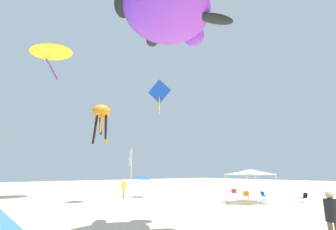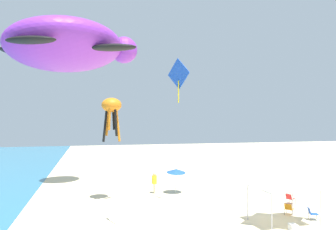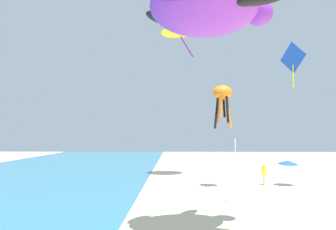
{
  "view_description": "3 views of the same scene",
  "coord_description": "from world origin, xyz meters",
  "px_view_note": "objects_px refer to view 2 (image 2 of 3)",
  "views": [
    {
      "loc": [
        -14.58,
        18.71,
        2.58
      ],
      "look_at": [
        0.37,
        6.7,
        6.85
      ],
      "focal_mm": 27.17,
      "sensor_mm": 36.0,
      "label": 1
    },
    {
      "loc": [
        -21.02,
        11.06,
        6.88
      ],
      "look_at": [
        0.37,
        6.28,
        6.97
      ],
      "focal_mm": 35.98,
      "sensor_mm": 36.0,
      "label": 2
    },
    {
      "loc": [
        -20.03,
        13.54,
        4.44
      ],
      "look_at": [
        0.37,
        13.92,
        5.62
      ],
      "focal_mm": 34.73,
      "sensor_mm": 36.0,
      "label": 3
    }
  ],
  "objects_px": {
    "folding_chair_left_of_tent": "(290,198)",
    "cooler_box": "(293,227)",
    "folding_chair_near_cooler": "(289,208)",
    "person_beachcomber": "(154,181)",
    "folding_chair_facing_ocean": "(312,213)",
    "banner_flag": "(115,185)",
    "kite_diamond_blue": "(178,75)",
    "kite_delta_yellow": "(75,29)",
    "canopy_tent": "(283,184)",
    "beach_umbrella": "(176,171)",
    "kite_turtle_purple": "(68,47)",
    "kite_octopus_orange": "(112,107)"
  },
  "relations": [
    {
      "from": "kite_turtle_purple",
      "to": "kite_octopus_orange",
      "type": "distance_m",
      "value": 13.06
    },
    {
      "from": "beach_umbrella",
      "to": "canopy_tent",
      "type": "bearing_deg",
      "value": -154.79
    },
    {
      "from": "folding_chair_left_of_tent",
      "to": "person_beachcomber",
      "type": "height_order",
      "value": "person_beachcomber"
    },
    {
      "from": "folding_chair_left_of_tent",
      "to": "cooler_box",
      "type": "height_order",
      "value": "folding_chair_left_of_tent"
    },
    {
      "from": "cooler_box",
      "to": "kite_diamond_blue",
      "type": "height_order",
      "value": "kite_diamond_blue"
    },
    {
      "from": "canopy_tent",
      "to": "kite_turtle_purple",
      "type": "xyz_separation_m",
      "value": [
        -4.87,
        12.89,
        7.27
      ]
    },
    {
      "from": "folding_chair_near_cooler",
      "to": "folding_chair_left_of_tent",
      "type": "bearing_deg",
      "value": -75.26
    },
    {
      "from": "canopy_tent",
      "to": "banner_flag",
      "type": "distance_m",
      "value": 10.74
    },
    {
      "from": "kite_delta_yellow",
      "to": "person_beachcomber",
      "type": "bearing_deg",
      "value": 76.9
    },
    {
      "from": "folding_chair_near_cooler",
      "to": "person_beachcomber",
      "type": "bearing_deg",
      "value": 1.38
    },
    {
      "from": "cooler_box",
      "to": "kite_octopus_orange",
      "type": "xyz_separation_m",
      "value": [
        9.1,
        10.31,
        7.4
      ]
    },
    {
      "from": "folding_chair_left_of_tent",
      "to": "kite_turtle_purple",
      "type": "distance_m",
      "value": 20.73
    },
    {
      "from": "banner_flag",
      "to": "kite_turtle_purple",
      "type": "relative_size",
      "value": 0.68
    },
    {
      "from": "canopy_tent",
      "to": "person_beachcomber",
      "type": "distance_m",
      "value": 12.21
    },
    {
      "from": "cooler_box",
      "to": "canopy_tent",
      "type": "bearing_deg",
      "value": -5.77
    },
    {
      "from": "banner_flag",
      "to": "kite_diamond_blue",
      "type": "height_order",
      "value": "kite_diamond_blue"
    },
    {
      "from": "kite_diamond_blue",
      "to": "cooler_box",
      "type": "bearing_deg",
      "value": 1.92
    },
    {
      "from": "canopy_tent",
      "to": "kite_delta_yellow",
      "type": "height_order",
      "value": "kite_delta_yellow"
    },
    {
      "from": "person_beachcomber",
      "to": "kite_turtle_purple",
      "type": "height_order",
      "value": "kite_turtle_purple"
    },
    {
      "from": "folding_chair_left_of_tent",
      "to": "folding_chair_near_cooler",
      "type": "relative_size",
      "value": 1.0
    },
    {
      "from": "beach_umbrella",
      "to": "kite_delta_yellow",
      "type": "xyz_separation_m",
      "value": [
        4.59,
        9.0,
        13.4
      ]
    },
    {
      "from": "folding_chair_left_of_tent",
      "to": "canopy_tent",
      "type": "bearing_deg",
      "value": 118.05
    },
    {
      "from": "kite_turtle_purple",
      "to": "kite_diamond_blue",
      "type": "distance_m",
      "value": 13.21
    },
    {
      "from": "kite_diamond_blue",
      "to": "kite_turtle_purple",
      "type": "bearing_deg",
      "value": -68.38
    },
    {
      "from": "person_beachcomber",
      "to": "kite_turtle_purple",
      "type": "xyz_separation_m",
      "value": [
        -15.1,
        6.37,
        8.7
      ]
    },
    {
      "from": "kite_diamond_blue",
      "to": "person_beachcomber",
      "type": "bearing_deg",
      "value": 161.49
    },
    {
      "from": "beach_umbrella",
      "to": "folding_chair_left_of_tent",
      "type": "xyz_separation_m",
      "value": [
        -5.52,
        -7.82,
        -1.53
      ]
    },
    {
      "from": "folding_chair_facing_ocean",
      "to": "banner_flag",
      "type": "xyz_separation_m",
      "value": [
        2.03,
        12.8,
        2.02
      ]
    },
    {
      "from": "folding_chair_facing_ocean",
      "to": "kite_octopus_orange",
      "type": "distance_m",
      "value": 16.41
    },
    {
      "from": "person_beachcomber",
      "to": "beach_umbrella",
      "type": "bearing_deg",
      "value": -91.63
    },
    {
      "from": "beach_umbrella",
      "to": "folding_chair_left_of_tent",
      "type": "relative_size",
      "value": 2.79
    },
    {
      "from": "folding_chair_facing_ocean",
      "to": "kite_diamond_blue",
      "type": "xyz_separation_m",
      "value": [
        5.69,
        7.69,
        9.6
      ]
    },
    {
      "from": "folding_chair_facing_ocean",
      "to": "folding_chair_near_cooler",
      "type": "xyz_separation_m",
      "value": [
        1.33,
        0.87,
        0.0
      ]
    },
    {
      "from": "banner_flag",
      "to": "kite_delta_yellow",
      "type": "distance_m",
      "value": 17.93
    },
    {
      "from": "folding_chair_near_cooler",
      "to": "banner_flag",
      "type": "relative_size",
      "value": 0.2
    },
    {
      "from": "cooler_box",
      "to": "kite_delta_yellow",
      "type": "xyz_separation_m",
      "value": [
        15.71,
        13.48,
        15.2
      ]
    },
    {
      "from": "beach_umbrella",
      "to": "kite_octopus_orange",
      "type": "distance_m",
      "value": 8.33
    },
    {
      "from": "folding_chair_left_of_tent",
      "to": "kite_delta_yellow",
      "type": "height_order",
      "value": "kite_delta_yellow"
    },
    {
      "from": "kite_octopus_orange",
      "to": "cooler_box",
      "type": "bearing_deg",
      "value": 70.45
    },
    {
      "from": "cooler_box",
      "to": "kite_turtle_purple",
      "type": "bearing_deg",
      "value": 105.49
    },
    {
      "from": "beach_umbrella",
      "to": "folding_chair_facing_ocean",
      "type": "height_order",
      "value": "beach_umbrella"
    },
    {
      "from": "person_beachcomber",
      "to": "kite_diamond_blue",
      "type": "relative_size",
      "value": 0.53
    },
    {
      "from": "cooler_box",
      "to": "banner_flag",
      "type": "height_order",
      "value": "banner_flag"
    },
    {
      "from": "kite_delta_yellow",
      "to": "kite_diamond_blue",
      "type": "bearing_deg",
      "value": 61.72
    },
    {
      "from": "canopy_tent",
      "to": "kite_turtle_purple",
      "type": "height_order",
      "value": "kite_turtle_purple"
    },
    {
      "from": "folding_chair_left_of_tent",
      "to": "person_beachcomber",
      "type": "xyz_separation_m",
      "value": [
        5.96,
        9.74,
        0.61
      ]
    },
    {
      "from": "cooler_box",
      "to": "kite_diamond_blue",
      "type": "xyz_separation_m",
      "value": [
        7.32,
        5.24,
        9.88
      ]
    },
    {
      "from": "beach_umbrella",
      "to": "person_beachcomber",
      "type": "xyz_separation_m",
      "value": [
        0.44,
        1.91,
        -0.92
      ]
    },
    {
      "from": "cooler_box",
      "to": "kite_octopus_orange",
      "type": "relative_size",
      "value": 0.19
    },
    {
      "from": "cooler_box",
      "to": "folding_chair_near_cooler",
      "type": "bearing_deg",
      "value": -28.13
    }
  ]
}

